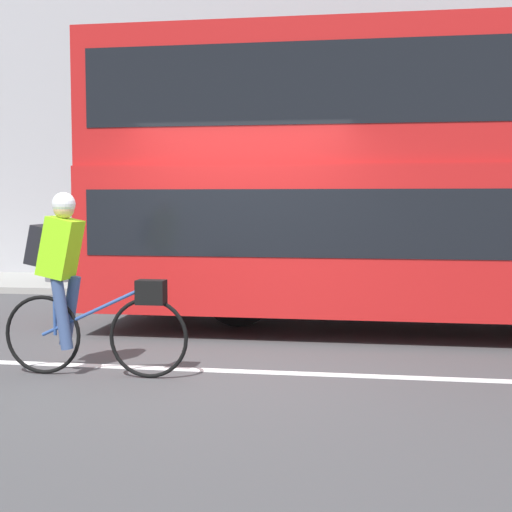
{
  "coord_description": "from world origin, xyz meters",
  "views": [
    {
      "loc": [
        1.44,
        -6.48,
        1.62
      ],
      "look_at": [
        0.27,
        0.96,
        1.02
      ],
      "focal_mm": 50.0,
      "sensor_mm": 36.0,
      "label": 1
    }
  ],
  "objects": [
    {
      "name": "bus",
      "position": [
        2.67,
        2.53,
        2.0
      ],
      "size": [
        9.24,
        2.43,
        3.61
      ],
      "color": "black",
      "rests_on": "ground_plane"
    },
    {
      "name": "cyclist_on_bike",
      "position": [
        -1.2,
        -0.33,
        0.9
      ],
      "size": [
        1.76,
        0.32,
        1.69
      ],
      "color": "black",
      "rests_on": "ground_plane"
    },
    {
      "name": "ground_plane",
      "position": [
        0.0,
        0.0,
        0.0
      ],
      "size": [
        80.0,
        80.0,
        0.0
      ],
      "primitive_type": "plane",
      "color": "#424244"
    },
    {
      "name": "sidewalk_curb",
      "position": [
        0.0,
        6.14,
        0.06
      ],
      "size": [
        60.0,
        2.45,
        0.11
      ],
      "color": "gray",
      "rests_on": "ground_plane"
    },
    {
      "name": "trash_bin",
      "position": [
        -4.22,
        6.02,
        0.59
      ],
      "size": [
        0.58,
        0.58,
        0.96
      ],
      "color": "#515156",
      "rests_on": "sidewalk_curb"
    },
    {
      "name": "building_facade",
      "position": [
        0.0,
        7.52,
        4.37
      ],
      "size": [
        60.0,
        0.3,
        8.74
      ],
      "color": "#9E9EA3",
      "rests_on": "ground_plane"
    },
    {
      "name": "road_center_line",
      "position": [
        0.0,
        0.04,
        0.0
      ],
      "size": [
        50.0,
        0.14,
        0.01
      ],
      "primitive_type": "cube",
      "color": "silver",
      "rests_on": "ground_plane"
    }
  ]
}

